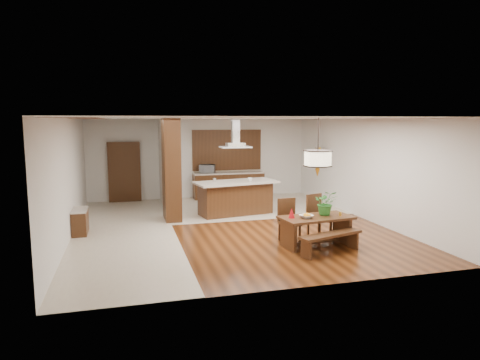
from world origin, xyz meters
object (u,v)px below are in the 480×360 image
object	(u,v)px
dining_chair_left	(290,221)
dining_table	(316,224)
hallway_console	(80,222)
range_hood	(235,133)
fruit_bowl	(306,216)
kitchen_island	(236,197)
dining_chair_right	(320,217)
island_cup	(250,179)
dining_bench	(330,243)
pendant_lantern	(318,147)
foliage_plant	(326,203)
microwave	(207,169)

from	to	relation	value
dining_chair_left	dining_table	bearing A→B (deg)	-45.37
hallway_console	range_hood	world-z (taller)	range_hood
dining_table	fruit_bowl	distance (m)	0.36
hallway_console	kitchen_island	xyz separation A→B (m)	(4.34, 1.18, 0.21)
dining_chair_right	island_cup	size ratio (longest dim) A/B	7.87
hallway_console	fruit_bowl	bearing A→B (deg)	-27.22
hallway_console	fruit_bowl	size ratio (longest dim) A/B	2.95
dining_bench	dining_chair_left	world-z (taller)	dining_chair_left
dining_chair_left	range_hood	size ratio (longest dim) A/B	1.13
dining_chair_left	fruit_bowl	bearing A→B (deg)	-72.09
fruit_bowl	dining_bench	bearing A→B (deg)	-55.41
dining_bench	dining_chair_left	bearing A→B (deg)	117.32
dining_bench	pendant_lantern	bearing A→B (deg)	96.77
dining_bench	dining_chair_right	distance (m)	1.21
hallway_console	kitchen_island	bearing A→B (deg)	15.23
range_hood	dining_chair_right	bearing A→B (deg)	-67.73
range_hood	fruit_bowl	bearing A→B (deg)	-80.09
range_hood	dining_bench	bearing A→B (deg)	-76.73
dining_table	dining_bench	distance (m)	0.65
fruit_bowl	kitchen_island	size ratio (longest dim) A/B	0.11
hallway_console	range_hood	distance (m)	4.99
dining_chair_left	foliage_plant	xyz separation A→B (m)	(0.74, -0.36, 0.46)
foliage_plant	fruit_bowl	bearing A→B (deg)	-163.01
dining_chair_left	pendant_lantern	distance (m)	1.85
range_hood	microwave	bearing A→B (deg)	96.80
dining_bench	foliage_plant	world-z (taller)	foliage_plant
dining_table	pendant_lantern	bearing A→B (deg)	116.57
dining_table	dining_chair_right	distance (m)	0.65
dining_bench	kitchen_island	size ratio (longest dim) A/B	0.59
kitchen_island	dining_chair_right	bearing A→B (deg)	-77.82
fruit_bowl	dining_table	bearing A→B (deg)	16.03
fruit_bowl	dining_chair_left	bearing A→B (deg)	109.34
dining_bench	dining_chair_right	size ratio (longest dim) A/B	1.46
hallway_console	dining_bench	world-z (taller)	hallway_console
foliage_plant	kitchen_island	distance (m)	3.81
island_cup	microwave	size ratio (longest dim) A/B	0.25
foliage_plant	microwave	xyz separation A→B (m)	(-1.54, 6.38, 0.14)
pendant_lantern	dining_table	bearing A→B (deg)	-63.43
island_cup	dining_table	bearing A→B (deg)	-81.81
dining_table	dining_bench	xyz separation A→B (m)	(0.07, -0.59, -0.28)
foliage_plant	range_hood	world-z (taller)	range_hood
kitchen_island	dining_bench	bearing A→B (deg)	-86.84
dining_chair_left	island_cup	bearing A→B (deg)	89.44
pendant_lantern	island_cup	distance (m)	3.78
dining_table	pendant_lantern	xyz separation A→B (m)	(-0.00, 0.00, 1.74)
fruit_bowl	hallway_console	bearing A→B (deg)	152.78
dining_table	range_hood	xyz separation A→B (m)	(-0.94, 3.68, 1.96)
dining_bench	range_hood	bearing A→B (deg)	103.27
dining_table	dining_bench	bearing A→B (deg)	-83.23
pendant_lantern	range_hood	size ratio (longest dim) A/B	1.46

